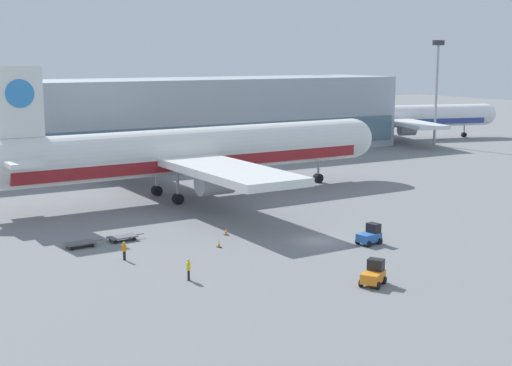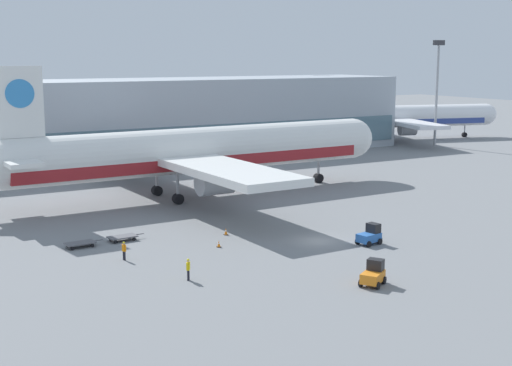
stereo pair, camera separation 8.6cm
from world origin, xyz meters
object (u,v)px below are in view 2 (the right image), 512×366
object	(u,v)px
light_mast	(437,85)
traffic_cone_far	(226,231)
ground_crew_far	(188,267)
ground_crew_near	(124,249)
baggage_dolly_second	(122,237)
baggage_dolly_lead	(80,243)
airplane_main	(190,152)
traffic_cone_near	(219,244)
airplane_distant	(396,117)
baggage_tug_mid	(373,274)
baggage_tug_foreground	(370,235)

from	to	relation	value
light_mast	traffic_cone_far	bearing A→B (deg)	-148.33
ground_crew_far	traffic_cone_far	xyz separation A→B (m)	(9.64, 11.76, -0.72)
light_mast	ground_crew_near	world-z (taller)	light_mast
baggage_dolly_second	ground_crew_near	distance (m)	6.97
light_mast	traffic_cone_far	world-z (taller)	light_mast
baggage_dolly_lead	ground_crew_near	distance (m)	6.67
light_mast	airplane_main	distance (m)	70.60
light_mast	traffic_cone_near	distance (m)	89.11
baggage_dolly_second	light_mast	bearing A→B (deg)	23.11
airplane_distant	baggage_tug_mid	distance (m)	103.11
airplane_main	traffic_cone_far	size ratio (longest dim) A/B	77.40
baggage_tug_foreground	ground_crew_far	bearing A→B (deg)	173.97
light_mast	baggage_tug_foreground	xyz separation A→B (m)	(-60.90, -54.28, -11.51)
traffic_cone_near	baggage_dolly_lead	bearing A→B (deg)	150.09
baggage_tug_mid	traffic_cone_near	world-z (taller)	baggage_tug_mid
baggage_tug_mid	baggage_dolly_second	bearing A→B (deg)	86.76
baggage_dolly_second	airplane_distant	bearing A→B (deg)	29.49
baggage_dolly_second	airplane_main	bearing A→B (deg)	44.13
traffic_cone_near	traffic_cone_far	distance (m)	4.77
baggage_tug_foreground	ground_crew_near	xyz separation A→B (m)	(-22.63, 6.72, 0.13)
traffic_cone_far	airplane_distant	bearing A→B (deg)	38.16
light_mast	traffic_cone_near	world-z (taller)	light_mast
baggage_tug_mid	traffic_cone_near	distance (m)	17.26
airplane_distant	ground_crew_far	xyz separation A→B (m)	(-81.34, -68.10, -3.74)
traffic_cone_near	ground_crew_far	bearing A→B (deg)	-130.93
traffic_cone_far	baggage_dolly_lead	bearing A→B (deg)	169.07
airplane_main	ground_crew_near	distance (m)	29.66
baggage_dolly_lead	airplane_distant	bearing A→B (deg)	28.29
baggage_dolly_second	ground_crew_far	world-z (taller)	ground_crew_far
baggage_dolly_lead	baggage_dolly_second	bearing A→B (deg)	0.35
baggage_dolly_lead	traffic_cone_near	distance (m)	13.29
airplane_distant	traffic_cone_far	bearing A→B (deg)	-126.92
traffic_cone_near	traffic_cone_far	world-z (taller)	traffic_cone_far
baggage_tug_foreground	baggage_dolly_lead	world-z (taller)	baggage_tug_foreground
airplane_main	baggage_tug_mid	size ratio (longest dim) A/B	20.62
baggage_dolly_second	ground_crew_near	xyz separation A→B (m)	(-2.19, -6.59, 0.61)
light_mast	baggage_dolly_lead	world-z (taller)	light_mast
baggage_dolly_lead	ground_crew_far	world-z (taller)	ground_crew_far
airplane_distant	ground_crew_far	world-z (taller)	airplane_distant
airplane_main	traffic_cone_far	distance (m)	21.35
baggage_tug_foreground	ground_crew_near	size ratio (longest dim) A/B	1.55
baggage_tug_mid	traffic_cone_far	world-z (taller)	baggage_tug_mid
light_mast	traffic_cone_near	bearing A→B (deg)	-147.14
light_mast	airplane_distant	xyz separation A→B (m)	(0.33, 12.31, -7.56)
baggage_tug_foreground	ground_crew_near	distance (m)	23.61
ground_crew_far	baggage_dolly_second	bearing A→B (deg)	43.04
baggage_tug_foreground	baggage_dolly_second	bearing A→B (deg)	136.60
light_mast	ground_crew_far	xyz separation A→B (m)	(-81.01, -55.79, -11.30)
airplane_main	ground_crew_far	size ratio (longest dim) A/B	31.64
light_mast	ground_crew_far	bearing A→B (deg)	-145.44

